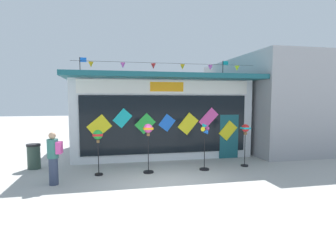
{
  "coord_description": "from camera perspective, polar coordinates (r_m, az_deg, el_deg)",
  "views": [
    {
      "loc": [
        -1.87,
        -8.44,
        2.7
      ],
      "look_at": [
        0.69,
        3.32,
        1.54
      ],
      "focal_mm": 29.77,
      "sensor_mm": 36.0,
      "label": 1
    }
  ],
  "objects": [
    {
      "name": "wind_spinner_center_left",
      "position": [
        10.64,
        7.56,
        -2.89
      ],
      "size": [
        0.41,
        0.37,
        1.8
      ],
      "color": "black",
      "rests_on": "ground_plane"
    },
    {
      "name": "kite_shop_building",
      "position": [
        14.84,
        -2.53,
        2.43
      ],
      "size": [
        8.5,
        6.78,
        4.82
      ],
      "color": "silver",
      "rests_on": "ground_plane"
    },
    {
      "name": "neighbour_building",
      "position": [
        18.4,
        23.67,
        4.32
      ],
      "size": [
        7.99,
        8.59,
        4.95
      ],
      "primitive_type": "cube",
      "color": "#99999E",
      "rests_on": "ground_plane"
    },
    {
      "name": "ground_plane",
      "position": [
        9.05,
        0.21,
        -11.86
      ],
      "size": [
        80.0,
        80.0,
        0.0
      ],
      "primitive_type": "plane",
      "color": "#ADAAA5"
    },
    {
      "name": "person_mid_plaza",
      "position": [
        9.51,
        -22.37,
        -5.92
      ],
      "size": [
        0.47,
        0.34,
        1.68
      ],
      "rotation": [
        0.0,
        0.0,
        4.58
      ],
      "color": "#333D56",
      "rests_on": "ground_plane"
    },
    {
      "name": "wind_spinner_left",
      "position": [
        10.16,
        -4.08,
        -2.04
      ],
      "size": [
        0.38,
        0.38,
        1.81
      ],
      "color": "black",
      "rests_on": "ground_plane"
    },
    {
      "name": "wind_spinner_center_right",
      "position": [
        11.56,
        15.55,
        -1.47
      ],
      "size": [
        0.31,
        0.31,
        1.71
      ],
      "color": "black",
      "rests_on": "ground_plane"
    },
    {
      "name": "wind_spinner_far_left",
      "position": [
        10.12,
        -14.15,
        -2.54
      ],
      "size": [
        0.35,
        0.35,
        1.63
      ],
      "color": "black",
      "rests_on": "ground_plane"
    },
    {
      "name": "trash_bin",
      "position": [
        12.07,
        -25.78,
        -5.6
      ],
      "size": [
        0.52,
        0.52,
        0.97
      ],
      "color": "#2D4238",
      "rests_on": "ground_plane"
    }
  ]
}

